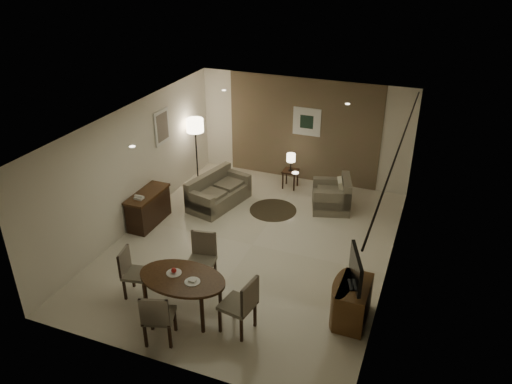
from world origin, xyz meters
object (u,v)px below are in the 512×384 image
at_px(console_desk, 149,208).
at_px(chair_left, 137,273).
at_px(chair_near, 159,315).
at_px(chair_right, 237,304).
at_px(chair_far, 201,262).
at_px(dining_table, 183,295).
at_px(floor_lamp, 196,151).
at_px(sofa, 219,190).
at_px(side_table, 290,179).
at_px(tv_cabinet, 353,303).
at_px(armchair, 331,193).

distance_m(console_desk, chair_left, 2.54).
distance_m(chair_near, chair_left, 1.26).
bearing_deg(chair_right, chair_left, -85.31).
xyz_separation_m(chair_far, chair_right, (1.08, -0.85, 0.01)).
bearing_deg(dining_table, chair_near, -92.45).
bearing_deg(floor_lamp, sofa, -41.80).
relative_size(dining_table, chair_near, 1.58).
distance_m(dining_table, side_table, 5.21).
relative_size(tv_cabinet, side_table, 1.88).
xyz_separation_m(chair_near, chair_left, (-0.95, 0.83, -0.03)).
xyz_separation_m(tv_cabinet, chair_far, (-2.78, -0.07, 0.15)).
bearing_deg(sofa, chair_near, -153.47).
relative_size(console_desk, dining_table, 0.79).
xyz_separation_m(console_desk, chair_right, (3.19, -2.42, 0.14)).
xyz_separation_m(dining_table, floor_lamp, (-2.15, 4.66, 0.50)).
height_order(sofa, armchair, armchair).
bearing_deg(chair_far, dining_table, -96.00).
distance_m(chair_left, floor_lamp, 4.71).
distance_m(chair_near, chair_far, 1.50).
height_order(side_table, floor_lamp, floor_lamp).
xyz_separation_m(chair_near, sofa, (-1.05, 4.43, -0.11)).
xyz_separation_m(chair_left, chair_right, (2.01, -0.18, 0.06)).
bearing_deg(chair_right, tv_cabinet, 128.17).
bearing_deg(chair_right, armchair, -175.69).
xyz_separation_m(tv_cabinet, chair_near, (-2.75, -1.57, 0.13)).
bearing_deg(chair_left, floor_lamp, 3.51).
distance_m(side_table, floor_lamp, 2.51).
xyz_separation_m(chair_right, side_table, (-0.80, 5.27, -0.28)).
bearing_deg(chair_far, chair_left, -154.41).
xyz_separation_m(sofa, floor_lamp, (-1.06, 0.95, 0.49)).
xyz_separation_m(console_desk, chair_near, (2.14, -3.07, 0.11)).
bearing_deg(chair_right, sofa, -141.07).
bearing_deg(floor_lamp, armchair, -2.79).
bearing_deg(console_desk, dining_table, -47.32).
bearing_deg(sofa, tv_cabinet, -113.80).
height_order(tv_cabinet, chair_right, chair_right).
distance_m(chair_far, side_table, 4.44).
bearing_deg(dining_table, tv_cabinet, 17.39).
bearing_deg(tv_cabinet, chair_far, -178.53).
height_order(tv_cabinet, chair_left, chair_left).
xyz_separation_m(dining_table, armchair, (1.46, 4.49, 0.04)).
bearing_deg(side_table, console_desk, -129.94).
distance_m(chair_right, sofa, 4.33).
height_order(chair_right, floor_lamp, floor_lamp).
height_order(chair_near, armchair, chair_near).
height_order(chair_near, chair_far, chair_far).
height_order(chair_right, sofa, chair_right).
bearing_deg(side_table, chair_near, -92.45).
bearing_deg(chair_near, armchair, -124.13).
xyz_separation_m(chair_near, chair_far, (-0.03, 1.50, 0.02)).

